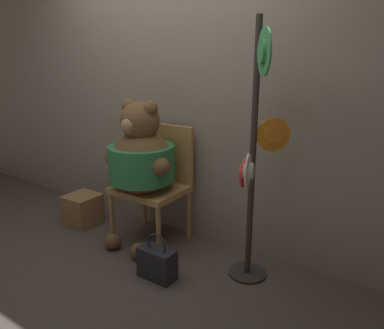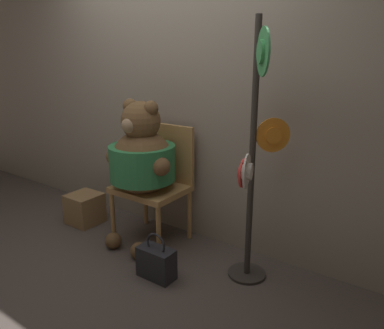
{
  "view_description": "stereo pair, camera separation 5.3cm",
  "coord_description": "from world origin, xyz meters",
  "px_view_note": "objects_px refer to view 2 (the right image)",
  "views": [
    {
      "loc": [
        1.92,
        -1.98,
        1.6
      ],
      "look_at": [
        0.4,
        0.26,
        0.79
      ],
      "focal_mm": 35.0,
      "sensor_mm": 36.0,
      "label": 1
    },
    {
      "loc": [
        1.96,
        -1.95,
        1.6
      ],
      "look_at": [
        0.4,
        0.26,
        0.79
      ],
      "focal_mm": 35.0,
      "sensor_mm": 36.0,
      "label": 2
    }
  ],
  "objects_px": {
    "teddy_bear": "(142,159)",
    "chair": "(157,177)",
    "handbag_on_ground": "(156,262)",
    "hat_display_rack": "(254,160)"
  },
  "relations": [
    {
      "from": "teddy_bear",
      "to": "chair",
      "type": "bearing_deg",
      "value": 85.02
    },
    {
      "from": "hat_display_rack",
      "to": "handbag_on_ground",
      "type": "bearing_deg",
      "value": -147.8
    },
    {
      "from": "handbag_on_ground",
      "to": "chair",
      "type": "bearing_deg",
      "value": 129.06
    },
    {
      "from": "chair",
      "to": "hat_display_rack",
      "type": "height_order",
      "value": "hat_display_rack"
    },
    {
      "from": "hat_display_rack",
      "to": "chair",
      "type": "bearing_deg",
      "value": 170.91
    },
    {
      "from": "chair",
      "to": "teddy_bear",
      "type": "relative_size",
      "value": 0.81
    },
    {
      "from": "chair",
      "to": "hat_display_rack",
      "type": "xyz_separation_m",
      "value": [
        0.99,
        -0.16,
        0.36
      ]
    },
    {
      "from": "teddy_bear",
      "to": "hat_display_rack",
      "type": "xyz_separation_m",
      "value": [
        1.01,
        0.01,
        0.16
      ]
    },
    {
      "from": "chair",
      "to": "teddy_bear",
      "type": "height_order",
      "value": "teddy_bear"
    },
    {
      "from": "teddy_bear",
      "to": "handbag_on_ground",
      "type": "relative_size",
      "value": 3.47
    }
  ]
}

